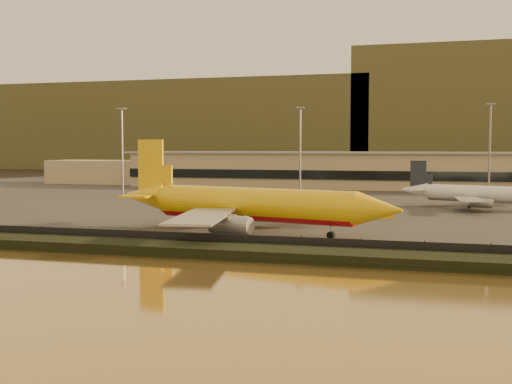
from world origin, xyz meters
TOP-DOWN VIEW (x-y plane):
  - ground at (0.00, 0.00)m, footprint 900.00×900.00m
  - embankment at (0.00, -17.00)m, footprint 320.00×7.00m
  - tarmac at (0.00, 95.00)m, footprint 320.00×220.00m
  - perimeter_fence at (0.00, -13.00)m, footprint 300.00×0.05m
  - terminal_building at (-14.52, 125.55)m, footprint 202.00×25.00m
  - apron_light_masts at (15.00, 75.00)m, footprint 152.20×12.20m
  - distant_hills at (-20.74, 340.00)m, footprint 470.00×160.00m
  - dhl_cargo_jet at (-2.71, 5.12)m, footprint 51.79×49.81m
  - white_narrowbody_jet at (37.06, 60.51)m, footprint 37.25×35.46m
  - gse_vehicle_yellow at (16.78, 32.25)m, footprint 4.63×3.36m
  - gse_vehicle_white at (-24.72, 35.50)m, footprint 3.88×2.22m

SIDE VIEW (x-z plane):
  - ground at x=0.00m, z-range 0.00..0.00m
  - tarmac at x=0.00m, z-range 0.00..0.20m
  - embankment at x=0.00m, z-range 0.00..1.40m
  - gse_vehicle_white at x=-24.72m, z-range 0.20..1.85m
  - gse_vehicle_yellow at x=16.78m, z-range 0.20..2.10m
  - perimeter_fence at x=0.00m, z-range 0.20..2.40m
  - white_narrowbody_jet at x=37.06m, z-range -2.00..8.93m
  - dhl_cargo_jet at x=-2.71m, z-range -2.94..12.65m
  - terminal_building at x=-14.52m, z-range -0.05..12.55m
  - apron_light_masts at x=15.00m, z-range 3.00..28.40m
  - distant_hills at x=-20.74m, z-range -3.61..66.39m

